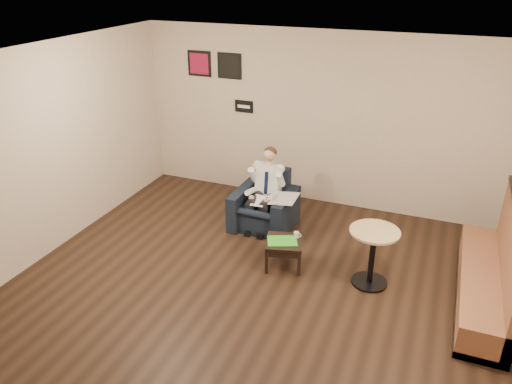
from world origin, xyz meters
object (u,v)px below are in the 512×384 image
at_px(side_table, 284,253).
at_px(green_folder, 282,241).
at_px(cafe_table, 372,257).
at_px(armchair, 264,201).
at_px(seated_man, 261,195).
at_px(coffee_mug, 296,235).
at_px(smartphone, 288,235).
at_px(banquette, 489,258).

distance_m(side_table, green_folder, 0.20).
height_order(side_table, cafe_table, cafe_table).
distance_m(armchair, green_folder, 1.13).
bearing_deg(armchair, side_table, -54.16).
height_order(seated_man, green_folder, seated_man).
bearing_deg(cafe_table, seated_man, 155.94).
height_order(armchair, side_table, armchair).
bearing_deg(coffee_mug, seated_man, 138.26).
relative_size(seated_man, side_table, 2.47).
distance_m(coffee_mug, smartphone, 0.12).
height_order(green_folder, smartphone, green_folder).
distance_m(green_folder, coffee_mug, 0.22).
xyz_separation_m(banquette, cafe_table, (-1.30, -0.15, -0.21)).
height_order(side_table, green_folder, green_folder).
height_order(seated_man, smartphone, seated_man).
bearing_deg(side_table, seated_man, 128.04).
relative_size(smartphone, cafe_table, 0.16).
xyz_separation_m(seated_man, green_folder, (0.62, -0.84, -0.19)).
bearing_deg(smartphone, cafe_table, -11.31).
xyz_separation_m(armchair, cafe_table, (1.78, -0.90, -0.04)).
relative_size(green_folder, cafe_table, 0.50).
bearing_deg(smartphone, seated_man, 128.37).
xyz_separation_m(coffee_mug, banquette, (2.32, 0.03, 0.17)).
xyz_separation_m(side_table, cafe_table, (1.14, 0.02, 0.19)).
distance_m(green_folder, smartphone, 0.17).
bearing_deg(armchair, smartphone, -49.36).
bearing_deg(side_table, green_folder, -130.99).
relative_size(armchair, cafe_table, 1.14).
bearing_deg(seated_man, banquette, -10.46).
height_order(coffee_mug, banquette, banquette).
bearing_deg(armchair, banquette, -12.42).
bearing_deg(green_folder, banquette, 4.57).
bearing_deg(coffee_mug, cafe_table, -6.47).
bearing_deg(coffee_mug, side_table, -130.99).
bearing_deg(banquette, green_folder, -175.43).
relative_size(green_folder, smartphone, 3.21).
height_order(armchair, cafe_table, armchair).
bearing_deg(seated_man, coffee_mug, -40.38).
height_order(green_folder, banquette, banquette).
xyz_separation_m(side_table, smartphone, (0.01, 0.14, 0.20)).
height_order(side_table, smartphone, smartphone).
bearing_deg(side_table, armchair, 124.48).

